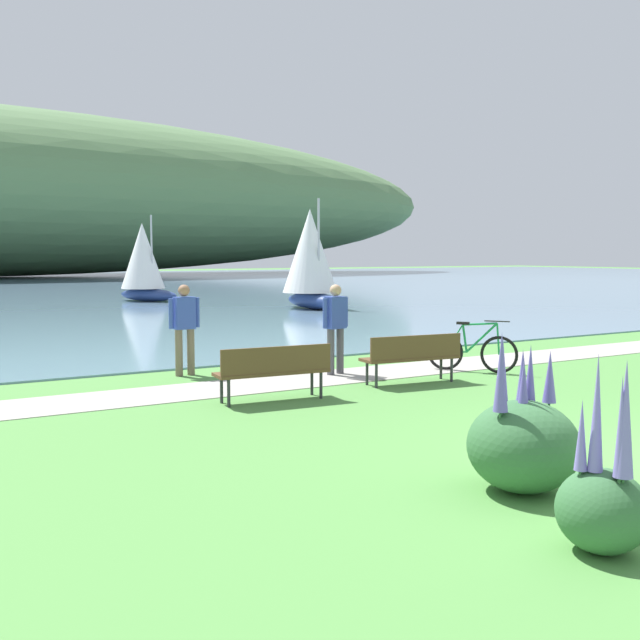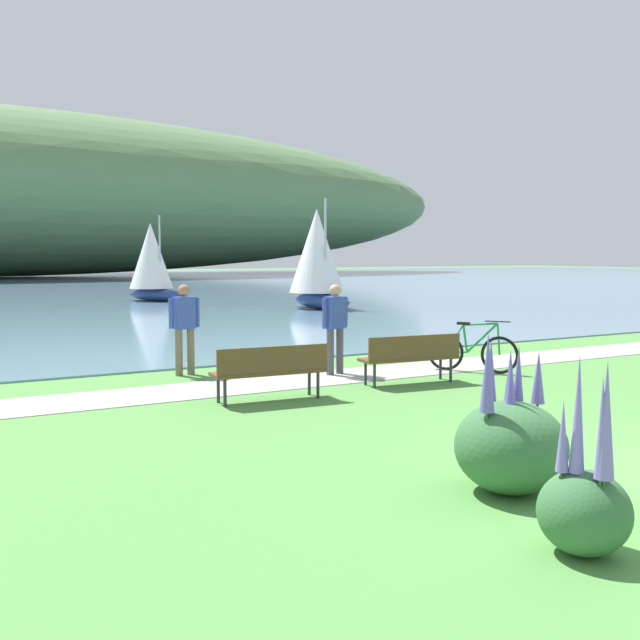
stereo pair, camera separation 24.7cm
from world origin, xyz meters
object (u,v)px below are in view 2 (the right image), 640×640
person_on_the_grass (335,323)px  bicycle_leaning_near_bench (472,352)px  sailboat_mid_bay (317,257)px  park_bench_further_along (411,355)px  person_at_shoreline (184,323)px  sailboat_nearest_to_shore (152,261)px  park_bench_near_camera (271,368)px

person_on_the_grass → bicycle_leaning_near_bench: bearing=-23.1°
bicycle_leaning_near_bench → sailboat_mid_bay: size_ratio=0.33×
park_bench_further_along → person_at_shoreline: 4.28m
person_at_shoreline → person_on_the_grass: size_ratio=1.00×
park_bench_further_along → person_on_the_grass: (-0.62, 1.55, 0.46)m
bicycle_leaning_near_bench → sailboat_mid_bay: bearing=71.0°
sailboat_nearest_to_shore → person_on_the_grass: bearing=-98.5°
park_bench_near_camera → bicycle_leaning_near_bench: size_ratio=1.25×
park_bench_further_along → person_at_shoreline: (-3.10, 2.91, 0.46)m
person_at_shoreline → park_bench_further_along: bearing=-43.2°
park_bench_further_along → person_at_shoreline: size_ratio=1.08×
sailboat_nearest_to_shore → sailboat_mid_bay: size_ratio=0.91×
park_bench_near_camera → person_on_the_grass: size_ratio=1.07×
bicycle_leaning_near_bench → person_at_shoreline: 5.53m
park_bench_near_camera → sailboat_mid_bay: (9.97, 16.17, 1.61)m
park_bench_near_camera → sailboat_nearest_to_shore: bearing=77.1°
park_bench_further_along → sailboat_nearest_to_shore: size_ratio=0.46×
park_bench_near_camera → person_at_shoreline: bearing=95.7°
park_bench_near_camera → park_bench_further_along: same height
sailboat_nearest_to_shore → park_bench_near_camera: bearing=-102.9°
bicycle_leaning_near_bench → sailboat_mid_bay: (5.33, 15.52, 1.74)m
person_on_the_grass → sailboat_nearest_to_shore: (3.38, 22.65, 0.97)m
sailboat_mid_bay → person_at_shoreline: bearing=-128.1°
sailboat_nearest_to_shore → sailboat_mid_bay: 9.30m
bicycle_leaning_near_bench → park_bench_near_camera: bearing=-172.0°
bicycle_leaning_near_bench → sailboat_nearest_to_shore: 23.77m
park_bench_near_camera → park_bench_further_along: 2.80m
person_at_shoreline → bicycle_leaning_near_bench: bearing=-25.9°
sailboat_nearest_to_shore → sailboat_mid_bay: sailboat_mid_bay is taller
park_bench_further_along → sailboat_nearest_to_shore: bearing=83.5°
park_bench_near_camera → sailboat_nearest_to_shore: sailboat_nearest_to_shore is taller
sailboat_mid_bay → park_bench_near_camera: bearing=-121.7°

